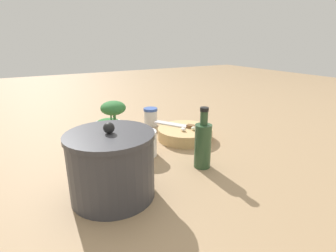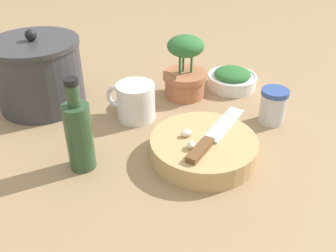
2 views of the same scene
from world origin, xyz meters
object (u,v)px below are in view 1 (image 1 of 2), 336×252
at_px(oil_bottle, 203,144).
at_px(coffee_mug, 143,143).
at_px(herb_bowl, 108,126).
at_px(cutting_board, 185,133).
at_px(spice_jar, 151,117).
at_px(stock_pot, 112,165).
at_px(garlic_cloves, 189,128).
at_px(chef_knife, 183,126).
at_px(potted_herb, 114,125).

bearing_deg(oil_bottle, coffee_mug, 37.03).
bearing_deg(herb_bowl, cutting_board, -135.12).
relative_size(coffee_mug, oil_bottle, 0.57).
bearing_deg(herb_bowl, spice_jar, -96.57).
bearing_deg(oil_bottle, stock_pot, 93.29).
height_order(garlic_cloves, oil_bottle, oil_bottle).
bearing_deg(oil_bottle, cutting_board, -20.32).
xyz_separation_m(spice_jar, oil_bottle, (-0.46, 0.04, 0.04)).
xyz_separation_m(cutting_board, chef_knife, (0.02, -0.00, 0.03)).
distance_m(stock_pot, potted_herb, 0.38).
height_order(chef_knife, coffee_mug, coffee_mug).
bearing_deg(herb_bowl, potted_herb, 172.88).
distance_m(chef_knife, herb_bowl, 0.34).
bearing_deg(spice_jar, oil_bottle, 175.06).
distance_m(cutting_board, chef_knife, 0.03).
bearing_deg(coffee_mug, potted_herb, 15.86).
height_order(cutting_board, spice_jar, spice_jar).
relative_size(cutting_board, chef_knife, 1.05).
relative_size(chef_knife, oil_bottle, 1.08).
relative_size(oil_bottle, potted_herb, 1.17).
relative_size(garlic_cloves, potted_herb, 0.41).
bearing_deg(spice_jar, cutting_board, -168.05).
bearing_deg(coffee_mug, chef_knife, -69.45).
xyz_separation_m(coffee_mug, oil_bottle, (-0.17, -0.13, 0.03)).
relative_size(garlic_cloves, coffee_mug, 0.62).
height_order(chef_knife, garlic_cloves, garlic_cloves).
bearing_deg(oil_bottle, potted_herb, 27.64).
relative_size(chef_knife, potted_herb, 1.27).
relative_size(coffee_mug, stock_pot, 0.50).
bearing_deg(chef_knife, cutting_board, -134.24).
bearing_deg(spice_jar, coffee_mug, 149.47).
xyz_separation_m(chef_knife, potted_herb, (0.08, 0.27, 0.02)).
height_order(oil_bottle, potted_herb, oil_bottle).
height_order(cutting_board, potted_herb, potted_herb).
relative_size(cutting_board, coffee_mug, 2.01).
height_order(coffee_mug, stock_pot, stock_pot).
distance_m(herb_bowl, stock_pot, 0.53).
relative_size(garlic_cloves, oil_bottle, 0.35).
bearing_deg(cutting_board, spice_jar, 11.95).
bearing_deg(chef_knife, stock_pot, -177.26).
height_order(cutting_board, oil_bottle, oil_bottle).
bearing_deg(chef_knife, coffee_mug, 168.61).
bearing_deg(herb_bowl, oil_bottle, -161.77).
xyz_separation_m(oil_bottle, stock_pot, (-0.02, 0.30, 0.01)).
bearing_deg(spice_jar, potted_herb, 119.32).
bearing_deg(garlic_cloves, cutting_board, 0.42).
xyz_separation_m(chef_knife, oil_bottle, (-0.26, 0.09, 0.03)).
distance_m(spice_jar, stock_pot, 0.59).
bearing_deg(potted_herb, spice_jar, -60.68).
relative_size(spice_jar, stock_pot, 0.39).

